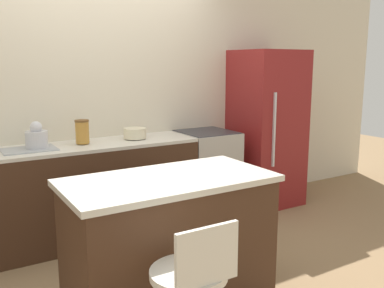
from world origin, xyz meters
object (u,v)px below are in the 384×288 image
object	(u,v)px
oven_range	(206,173)
refrigerator	(267,128)
kettle	(37,137)
mixing_bowl	(135,133)

from	to	relation	value
oven_range	refrigerator	distance (m)	0.91
oven_range	refrigerator	bearing A→B (deg)	-2.71
refrigerator	oven_range	bearing A→B (deg)	177.29
refrigerator	kettle	xyz separation A→B (m)	(-2.53, 0.05, 0.12)
mixing_bowl	refrigerator	bearing A→B (deg)	-1.93
refrigerator	kettle	bearing A→B (deg)	178.77
kettle	mixing_bowl	bearing A→B (deg)	0.00
oven_range	refrigerator	xyz separation A→B (m)	(0.80, -0.04, 0.43)
oven_range	mixing_bowl	size ratio (longest dim) A/B	4.25
refrigerator	kettle	size ratio (longest dim) A/B	7.69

